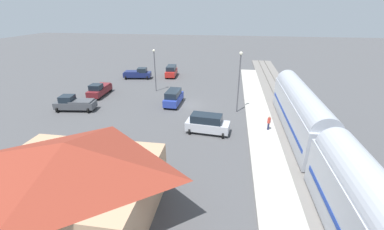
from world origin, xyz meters
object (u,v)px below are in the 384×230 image
pedestrian_on_platform (269,122)px  light_pole_lot_center (155,65)px  suv_blue (173,97)px  pickup_charcoal (74,103)px  station_building (72,178)px  suv_silver (207,123)px  light_pole_near_platform (239,76)px  pickup_navy (138,73)px  suv_red (171,71)px  pickup_maroon (99,90)px  passenger_train (327,150)px

pedestrian_on_platform → light_pole_lot_center: light_pole_lot_center is taller
suv_blue → pickup_charcoal: suv_blue is taller
station_building → suv_blue: station_building is taller
pedestrian_on_platform → pickup_charcoal: size_ratio=0.31×
suv_silver → light_pole_near_platform: light_pole_near_platform is taller
pickup_charcoal → pickup_navy: bearing=-98.8°
suv_silver → pedestrian_on_platform: bearing=-170.0°
suv_red → pickup_charcoal: 22.20m
pickup_maroon → pickup_charcoal: (0.29, 6.45, 0.00)m
pickup_charcoal → light_pole_lot_center: 13.89m
pedestrian_on_platform → station_building: bearing=45.0°
passenger_train → light_pole_near_platform: (6.80, -13.94, 2.25)m
pedestrian_on_platform → light_pole_lot_center: (17.17, -13.00, 3.20)m
suv_blue → light_pole_near_platform: (-9.22, 1.37, 3.96)m
light_pole_near_platform → suv_red: bearing=-52.6°
pickup_navy → light_pole_near_platform: bearing=143.0°
pickup_maroon → suv_blue: size_ratio=1.10×
station_building → pickup_charcoal: (11.14, -17.42, -1.87)m
station_building → pickup_maroon: (10.85, -23.87, -1.87)m
suv_blue → pickup_navy: suv_blue is taller
light_pole_near_platform → passenger_train: bearing=116.0°
pickup_charcoal → station_building: bearing=122.6°
pickup_maroon → light_pole_lot_center: (-8.37, -3.83, 3.46)m
suv_silver → light_pole_lot_center: bearing=-54.3°
passenger_train → pickup_charcoal: (29.14, -11.03, -1.83)m
station_building → pickup_navy: (8.39, -35.07, -1.87)m
suv_blue → suv_silver: 10.05m
pickup_maroon → pickup_charcoal: bearing=87.4°
pickup_maroon → light_pole_near_platform: size_ratio=0.67×
station_building → suv_red: (2.09, -37.68, -1.75)m
suv_red → pickup_navy: bearing=22.5°
pickup_navy → passenger_train: bearing=132.6°
suv_blue → pickup_navy: 16.92m
pickup_charcoal → pickup_maroon: bearing=-92.6°
passenger_train → suv_blue: passenger_train is taller
pedestrian_on_platform → suv_silver: bearing=10.0°
suv_red → pickup_navy: size_ratio=0.90×
pickup_maroon → suv_blue: suv_blue is taller
pickup_navy → light_pole_near_platform: (-19.59, 14.74, 4.08)m
suv_blue → pickup_charcoal: 13.80m
pedestrian_on_platform → suv_blue: size_ratio=0.34×
station_building → suv_silver: bearing=-119.9°
pedestrian_on_platform → pickup_maroon: (25.54, -9.17, -0.25)m
suv_blue → light_pole_lot_center: size_ratio=0.70×
station_building → pickup_charcoal: size_ratio=2.07×
suv_blue → suv_silver: bearing=125.1°
pickup_navy → light_pole_lot_center: light_pole_lot_center is taller
passenger_train → suv_blue: (16.02, -15.32, -1.71)m
passenger_train → station_building: bearing=19.5°
pickup_maroon → pickup_charcoal: size_ratio=0.98×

